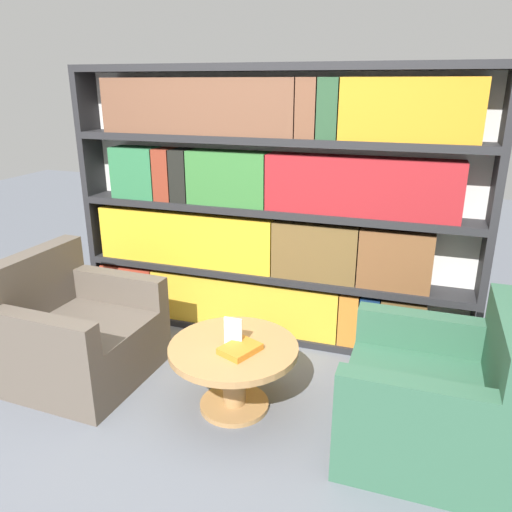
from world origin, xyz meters
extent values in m
plane|color=slate|center=(0.00, 0.00, 0.00)|extent=(14.00, 14.00, 0.00)
cube|color=silver|center=(0.00, 1.38, 0.99)|extent=(2.97, 0.05, 1.97)
cube|color=#262628|center=(-1.46, 1.25, 0.99)|extent=(0.05, 0.30, 1.97)
cube|color=#262628|center=(1.46, 1.25, 0.99)|extent=(0.05, 0.30, 1.97)
cube|color=#262628|center=(0.00, 1.25, 0.03)|extent=(2.87, 0.30, 0.05)
cube|color=#262628|center=(0.00, 1.25, 0.49)|extent=(2.87, 0.30, 0.05)
cube|color=#262628|center=(0.00, 1.25, 0.99)|extent=(2.87, 0.30, 0.05)
cube|color=#262628|center=(0.00, 1.25, 1.48)|extent=(2.87, 0.30, 0.05)
cube|color=#262628|center=(0.00, 1.25, 1.95)|extent=(2.87, 0.30, 0.05)
cube|color=#B13925|center=(-1.19, 1.23, 0.24)|extent=(0.46, 0.20, 0.38)
cube|color=gold|center=(-0.20, 1.23, 0.24)|extent=(1.49, 0.20, 0.38)
cube|color=orange|center=(0.62, 1.23, 0.24)|extent=(0.14, 0.20, 0.38)
cube|color=#10274D|center=(0.76, 1.23, 0.24)|extent=(0.14, 0.20, 0.38)
cube|color=brown|center=(0.99, 1.23, 0.24)|extent=(0.30, 0.20, 0.38)
cube|color=gold|center=(-0.66, 1.23, 0.72)|extent=(1.41, 0.20, 0.41)
cube|color=brown|center=(0.35, 1.23, 0.72)|extent=(0.60, 0.20, 0.41)
cube|color=brown|center=(0.90, 1.23, 0.72)|extent=(0.48, 0.20, 0.41)
cube|color=#2C7043|center=(-1.06, 1.23, 1.20)|extent=(0.35, 0.20, 0.38)
cube|color=maroon|center=(-0.81, 1.23, 1.20)|extent=(0.13, 0.20, 0.38)
cube|color=black|center=(-0.67, 1.23, 1.20)|extent=(0.13, 0.20, 0.38)
cube|color=#347233|center=(-0.30, 1.23, 1.20)|extent=(0.59, 0.20, 0.38)
cube|color=maroon|center=(0.64, 1.23, 1.20)|extent=(1.28, 0.20, 0.38)
cube|color=brown|center=(-0.53, 1.23, 1.70)|extent=(1.44, 0.20, 0.38)
cube|color=brown|center=(0.26, 1.23, 1.70)|extent=(0.13, 0.20, 0.38)
cube|color=#27492D|center=(0.40, 1.23, 1.70)|extent=(0.13, 0.20, 0.38)
cube|color=orange|center=(0.90, 1.23, 1.70)|extent=(0.85, 0.20, 0.38)
cube|color=brown|center=(-0.99, 0.29, 0.20)|extent=(0.87, 0.88, 0.39)
cube|color=brown|center=(-1.33, 0.31, 0.60)|extent=(0.17, 0.85, 0.43)
cube|color=brown|center=(-0.93, -0.07, 0.50)|extent=(0.70, 0.15, 0.21)
cube|color=brown|center=(-0.90, 0.66, 0.50)|extent=(0.70, 0.15, 0.21)
cube|color=#336047|center=(1.16, 0.29, 0.20)|extent=(0.84, 0.85, 0.39)
cube|color=#336047|center=(1.50, 0.29, 0.60)|extent=(0.15, 0.85, 0.43)
cube|color=#336047|center=(1.09, 0.66, 0.50)|extent=(0.69, 0.12, 0.21)
cube|color=#336047|center=(1.08, -0.07, 0.50)|extent=(0.69, 0.12, 0.21)
cylinder|color=#AD7F4C|center=(0.08, 0.29, 0.19)|extent=(0.14, 0.14, 0.38)
cylinder|color=#AD7F4C|center=(0.08, 0.29, 0.01)|extent=(0.42, 0.42, 0.03)
cylinder|color=#AD7F4C|center=(0.08, 0.29, 0.40)|extent=(0.76, 0.76, 0.04)
cube|color=black|center=(0.08, 0.29, 0.42)|extent=(0.06, 0.06, 0.01)
cube|color=white|center=(0.08, 0.29, 0.50)|extent=(0.11, 0.01, 0.18)
cube|color=orange|center=(0.15, 0.23, 0.43)|extent=(0.24, 0.26, 0.04)
camera|label=1|loc=(1.02, -2.09, 1.85)|focal=35.00mm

